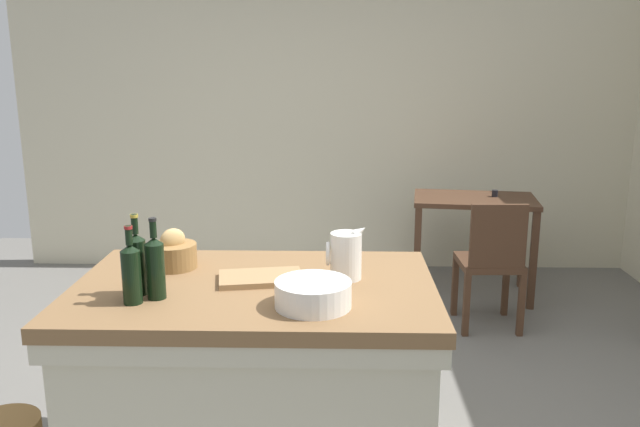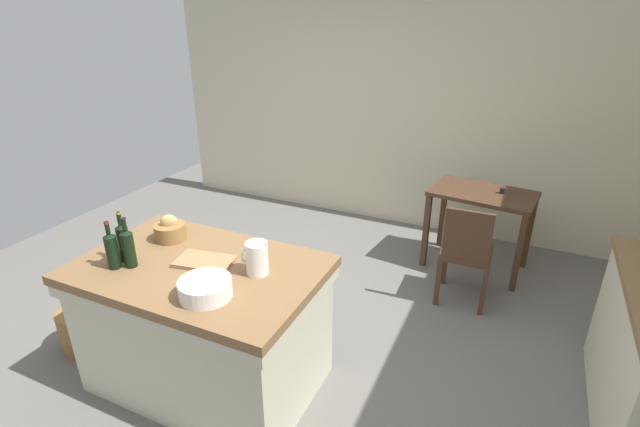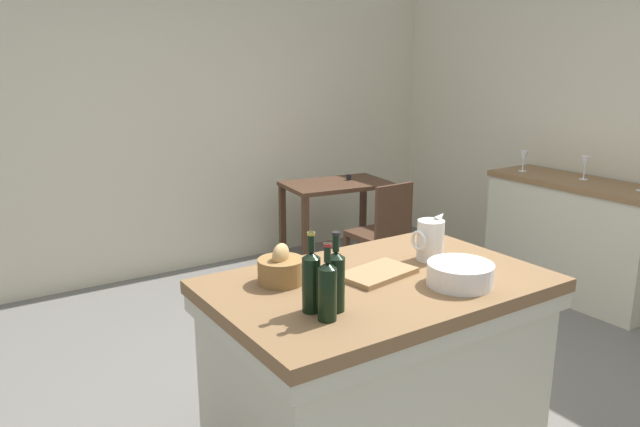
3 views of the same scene
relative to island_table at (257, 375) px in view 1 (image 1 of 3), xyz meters
The scene contains 12 objects.
ground_plane 0.71m from the island_table, 57.15° to the left, with size 6.76×6.76×0.00m, color #66635E.
wall_back 3.16m from the island_table, 84.63° to the left, with size 5.32×0.12×2.60m, color beige.
island_table is the anchor object (origin of this frame).
writing_desk 2.69m from the island_table, 59.09° to the left, with size 0.96×0.67×0.82m.
wooden_chair 2.13m from the island_table, 50.14° to the left, with size 0.41×0.41×0.89m.
pitcher 0.64m from the island_table, 11.83° to the left, with size 0.17×0.13×0.24m.
wash_bowl 0.57m from the island_table, 44.18° to the right, with size 0.29×0.29×0.10m, color silver.
bread_basket 0.64m from the island_table, 151.61° to the left, with size 0.20×0.20×0.18m.
cutting_board 0.42m from the island_table, 60.43° to the left, with size 0.34×0.21×0.02m, color #99754C.
wine_bottle_dark 0.66m from the island_table, 154.24° to the right, with size 0.07×0.07×0.32m.
wine_bottle_amber 0.70m from the island_table, 163.83° to the right, with size 0.07×0.07×0.32m.
wine_bottle_green 0.72m from the island_table, 152.32° to the right, with size 0.07×0.07×0.30m.
Camera 1 is at (0.05, -2.94, 1.77)m, focal length 36.42 mm.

